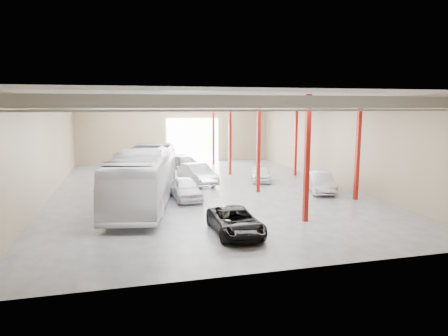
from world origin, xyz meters
name	(u,v)px	position (x,y,z in m)	size (l,w,h in m)	color
depot_shell	(203,124)	(0.13, 0.48, 4.98)	(22.12, 32.12, 7.06)	#4E4E54
coach_bus	(144,177)	(-4.62, -3.75, 1.82)	(3.06, 13.08, 3.64)	white
black_sedan	(235,221)	(-0.59, -11.18, 0.65)	(2.16, 4.68, 1.30)	black
car_row_a	(186,189)	(-1.80, -3.00, 0.75)	(1.76, 4.38, 1.49)	white
car_row_b	(197,174)	(-0.02, 2.20, 0.83)	(1.76, 5.05, 1.67)	#B7B7BC
car_row_c	(185,164)	(0.05, 9.00, 0.74)	(2.07, 5.09, 1.48)	slate
car_right_near	(320,182)	(8.30, -3.09, 0.76)	(1.62, 4.63, 1.53)	#B9B8BD
car_right_far	(261,174)	(5.50, 2.11, 0.66)	(1.57, 3.89, 1.33)	white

